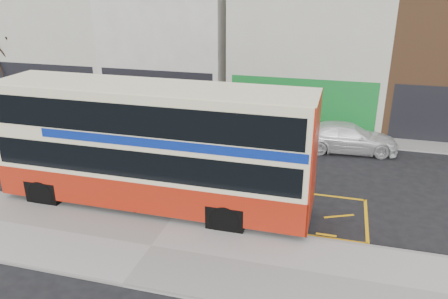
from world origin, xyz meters
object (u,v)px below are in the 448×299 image
(double_decker_bus, at_px, (154,145))
(car_white, at_px, (348,137))
(street_tree_left, at_px, (6,44))
(car_silver, at_px, (55,109))
(car_grey, at_px, (232,124))
(street_tree_right, at_px, (368,75))
(bus_stop_post, at_px, (134,170))

(double_decker_bus, relative_size, car_white, 2.40)
(car_white, bearing_deg, double_decker_bus, 132.28)
(street_tree_left, bearing_deg, car_silver, -26.63)
(car_silver, distance_m, car_grey, 11.43)
(street_tree_left, xyz_separation_m, street_tree_right, (23.74, 0.48, -0.87))
(double_decker_bus, relative_size, street_tree_left, 1.95)
(double_decker_bus, distance_m, car_silver, 13.77)
(car_grey, bearing_deg, street_tree_left, 68.44)
(car_grey, height_order, street_tree_left, street_tree_left)
(car_silver, relative_size, street_tree_right, 0.90)
(double_decker_bus, height_order, car_silver, double_decker_bus)
(double_decker_bus, xyz_separation_m, car_grey, (0.77, 8.99, -1.90))
(double_decker_bus, distance_m, street_tree_left, 19.28)
(car_silver, height_order, street_tree_left, street_tree_left)
(car_silver, distance_m, street_tree_left, 6.64)
(car_white, relative_size, street_tree_left, 0.81)
(car_silver, bearing_deg, street_tree_left, 54.21)
(bus_stop_post, xyz_separation_m, street_tree_left, (-15.29, 12.07, 2.34))
(car_grey, bearing_deg, street_tree_right, -85.01)
(bus_stop_post, bearing_deg, car_white, 49.21)
(street_tree_right, bearing_deg, street_tree_left, -178.85)
(bus_stop_post, distance_m, car_white, 11.92)
(car_silver, relative_size, street_tree_left, 0.72)
(street_tree_left, bearing_deg, street_tree_right, 1.15)
(car_silver, xyz_separation_m, street_tree_left, (-5.04, 2.53, 3.50))
(car_grey, bearing_deg, bus_stop_post, 158.94)
(double_decker_bus, bearing_deg, car_silver, 141.52)
(bus_stop_post, distance_m, street_tree_right, 15.19)
(car_white, bearing_deg, car_silver, 82.55)
(car_silver, relative_size, car_white, 0.88)
(car_grey, distance_m, street_tree_right, 8.18)
(bus_stop_post, relative_size, car_grey, 0.74)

